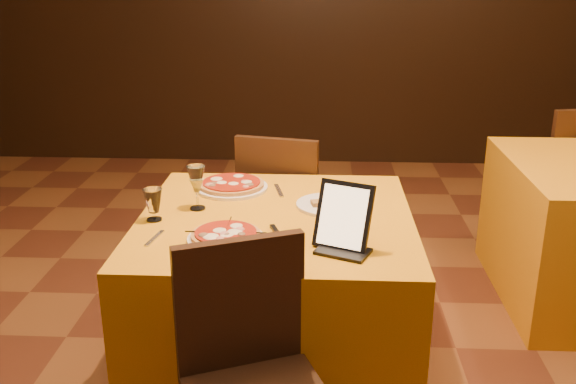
{
  "coord_description": "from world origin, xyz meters",
  "views": [
    {
      "loc": [
        0.09,
        -2.21,
        1.7
      ],
      "look_at": [
        -0.03,
        0.17,
        0.86
      ],
      "focal_mm": 40.0,
      "sensor_mm": 36.0,
      "label": 1
    }
  ],
  "objects_px": {
    "chair_main_far": "(287,212)",
    "tablet": "(344,216)",
    "main_table": "(276,298)",
    "wine_glass": "(197,187)",
    "water_glass": "(153,205)",
    "pizza_near": "(226,237)",
    "pizza_far": "(232,186)",
    "chair_side_far": "(561,173)"
  },
  "relations": [
    {
      "from": "pizza_near",
      "to": "tablet",
      "type": "xyz_separation_m",
      "value": [
        0.43,
        -0.04,
        0.1
      ]
    },
    {
      "from": "chair_main_far",
      "to": "tablet",
      "type": "bearing_deg",
      "value": 115.54
    },
    {
      "from": "pizza_far",
      "to": "chair_side_far",
      "type": "bearing_deg",
      "value": 33.16
    },
    {
      "from": "pizza_near",
      "to": "main_table",
      "type": "bearing_deg",
      "value": 57.15
    },
    {
      "from": "wine_glass",
      "to": "pizza_near",
      "type": "bearing_deg",
      "value": -62.88
    },
    {
      "from": "main_table",
      "to": "water_glass",
      "type": "height_order",
      "value": "water_glass"
    },
    {
      "from": "chair_main_far",
      "to": "main_table",
      "type": "bearing_deg",
      "value": 102.26
    },
    {
      "from": "pizza_far",
      "to": "tablet",
      "type": "xyz_separation_m",
      "value": [
        0.48,
        -0.61,
        0.1
      ]
    },
    {
      "from": "chair_main_far",
      "to": "water_glass",
      "type": "distance_m",
      "value": 1.07
    },
    {
      "from": "pizza_far",
      "to": "water_glass",
      "type": "xyz_separation_m",
      "value": [
        -0.25,
        -0.39,
        0.05
      ]
    },
    {
      "from": "pizza_near",
      "to": "wine_glass",
      "type": "xyz_separation_m",
      "value": [
        -0.16,
        0.32,
        0.08
      ]
    },
    {
      "from": "main_table",
      "to": "chair_main_far",
      "type": "distance_m",
      "value": 0.81
    },
    {
      "from": "chair_main_far",
      "to": "chair_side_far",
      "type": "relative_size",
      "value": 1.0
    },
    {
      "from": "chair_side_far",
      "to": "wine_glass",
      "type": "distance_m",
      "value": 2.58
    },
    {
      "from": "main_table",
      "to": "chair_side_far",
      "type": "bearing_deg",
      "value": 42.79
    },
    {
      "from": "main_table",
      "to": "chair_side_far",
      "type": "height_order",
      "value": "chair_side_far"
    },
    {
      "from": "main_table",
      "to": "pizza_far",
      "type": "bearing_deg",
      "value": 124.77
    },
    {
      "from": "wine_glass",
      "to": "water_glass",
      "type": "relative_size",
      "value": 1.46
    },
    {
      "from": "pizza_far",
      "to": "tablet",
      "type": "relative_size",
      "value": 1.34
    },
    {
      "from": "main_table",
      "to": "wine_glass",
      "type": "bearing_deg",
      "value": 169.36
    },
    {
      "from": "pizza_near",
      "to": "pizza_far",
      "type": "xyz_separation_m",
      "value": [
        -0.06,
        0.58,
        -0.0
      ]
    },
    {
      "from": "chair_side_far",
      "to": "wine_glass",
      "type": "xyz_separation_m",
      "value": [
        -2.04,
        -1.52,
        0.39
      ]
    },
    {
      "from": "water_glass",
      "to": "tablet",
      "type": "distance_m",
      "value": 0.77
    },
    {
      "from": "pizza_far",
      "to": "tablet",
      "type": "height_order",
      "value": "tablet"
    },
    {
      "from": "main_table",
      "to": "pizza_far",
      "type": "distance_m",
      "value": 0.55
    },
    {
      "from": "pizza_far",
      "to": "wine_glass",
      "type": "xyz_separation_m",
      "value": [
        -0.11,
        -0.26,
        0.08
      ]
    },
    {
      "from": "chair_side_far",
      "to": "water_glass",
      "type": "relative_size",
      "value": 7.0
    },
    {
      "from": "water_glass",
      "to": "chair_main_far",
      "type": "bearing_deg",
      "value": 61.54
    },
    {
      "from": "chair_side_far",
      "to": "pizza_near",
      "type": "height_order",
      "value": "chair_side_far"
    },
    {
      "from": "chair_main_far",
      "to": "water_glass",
      "type": "height_order",
      "value": "chair_main_far"
    },
    {
      "from": "main_table",
      "to": "water_glass",
      "type": "relative_size",
      "value": 8.46
    },
    {
      "from": "chair_main_far",
      "to": "tablet",
      "type": "relative_size",
      "value": 3.73
    },
    {
      "from": "wine_glass",
      "to": "water_glass",
      "type": "height_order",
      "value": "wine_glass"
    },
    {
      "from": "chair_side_far",
      "to": "water_glass",
      "type": "bearing_deg",
      "value": 25.09
    },
    {
      "from": "tablet",
      "to": "water_glass",
      "type": "bearing_deg",
      "value": -172.94
    },
    {
      "from": "chair_main_far",
      "to": "pizza_near",
      "type": "bearing_deg",
      "value": 93.41
    },
    {
      "from": "chair_side_far",
      "to": "wine_glass",
      "type": "relative_size",
      "value": 4.79
    },
    {
      "from": "main_table",
      "to": "tablet",
      "type": "xyz_separation_m",
      "value": [
        0.26,
        -0.29,
        0.49
      ]
    },
    {
      "from": "main_table",
      "to": "chair_main_far",
      "type": "xyz_separation_m",
      "value": [
        -0.0,
        0.81,
        0.08
      ]
    },
    {
      "from": "chair_main_far",
      "to": "tablet",
      "type": "distance_m",
      "value": 1.21
    },
    {
      "from": "main_table",
      "to": "water_glass",
      "type": "distance_m",
      "value": 0.65
    },
    {
      "from": "chair_side_far",
      "to": "water_glass",
      "type": "height_order",
      "value": "chair_side_far"
    }
  ]
}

